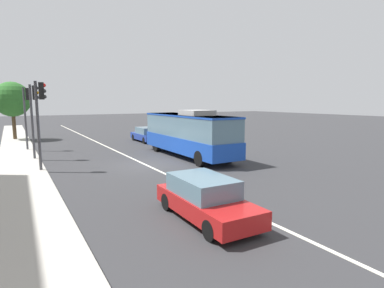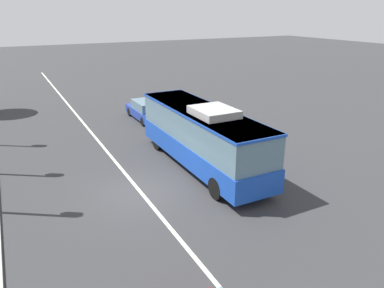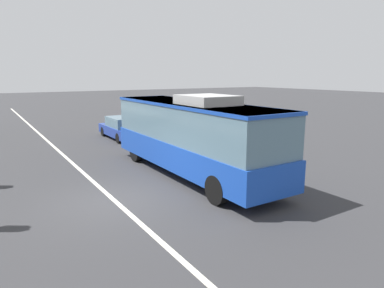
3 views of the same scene
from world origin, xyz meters
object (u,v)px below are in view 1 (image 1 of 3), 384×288
object	(u,v)px
transit_bus	(189,132)
traffic_light_mid_block	(40,110)
sedan_blue	(147,134)
street_tree_kerbside_left	(12,99)
traffic_light_near_corner	(34,109)
traffic_light_far_corner	(27,108)
sedan_red	(205,198)

from	to	relation	value
transit_bus	traffic_light_mid_block	xyz separation A→B (m)	(-0.12, 9.75, 1.75)
sedan_blue	street_tree_kerbside_left	xyz separation A→B (m)	(8.01, 11.54, 3.53)
traffic_light_near_corner	sedan_blue	bearing A→B (deg)	23.19
traffic_light_far_corner	street_tree_kerbside_left	world-z (taller)	street_tree_kerbside_left
transit_bus	street_tree_kerbside_left	bearing A→B (deg)	32.05
street_tree_kerbside_left	transit_bus	bearing A→B (deg)	-148.24
sedan_blue	traffic_light_far_corner	world-z (taller)	traffic_light_far_corner
transit_bus	sedan_blue	bearing A→B (deg)	-3.24
traffic_light_far_corner	street_tree_kerbside_left	size ratio (longest dim) A/B	0.86
sedan_red	traffic_light_far_corner	size ratio (longest dim) A/B	0.87
transit_bus	traffic_light_mid_block	bearing A→B (deg)	90.96
traffic_light_mid_block	transit_bus	bearing A→B (deg)	4.66
transit_bus	traffic_light_far_corner	bearing A→B (deg)	48.37
sedan_blue	traffic_light_mid_block	world-z (taller)	traffic_light_mid_block
traffic_light_far_corner	traffic_light_near_corner	bearing A→B (deg)	-87.78
traffic_light_near_corner	traffic_light_far_corner	xyz separation A→B (m)	(4.85, 0.22, 0.00)
transit_bus	traffic_light_far_corner	world-z (taller)	traffic_light_far_corner
traffic_light_near_corner	traffic_light_far_corner	bearing A→B (deg)	87.84
street_tree_kerbside_left	traffic_light_near_corner	bearing A→B (deg)	-175.23
transit_bus	traffic_light_mid_block	size ratio (longest dim) A/B	1.93
traffic_light_mid_block	street_tree_kerbside_left	bearing A→B (deg)	97.80
traffic_light_near_corner	traffic_light_far_corner	world-z (taller)	same
traffic_light_near_corner	street_tree_kerbside_left	bearing A→B (deg)	90.06
transit_bus	traffic_light_mid_block	world-z (taller)	traffic_light_mid_block
sedan_red	traffic_light_far_corner	xyz separation A→B (m)	(19.92, 4.46, 2.84)
sedan_red	traffic_light_near_corner	distance (m)	15.91
traffic_light_mid_block	traffic_light_far_corner	distance (m)	9.12
sedan_red	traffic_light_mid_block	bearing A→B (deg)	-157.91
sedan_red	street_tree_kerbside_left	world-z (taller)	street_tree_kerbside_left
transit_bus	street_tree_kerbside_left	world-z (taller)	street_tree_kerbside_left
sedan_blue	sedan_red	bearing A→B (deg)	163.26
traffic_light_far_corner	traffic_light_mid_block	bearing A→B (deg)	-88.61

